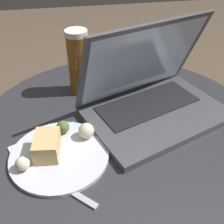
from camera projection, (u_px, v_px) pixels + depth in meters
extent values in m
cylinder|color=black|center=(119.00, 186.00, 0.84)|extent=(0.08, 0.08, 0.49)
cylinder|color=#2D2D33|center=(120.00, 126.00, 0.69)|extent=(0.76, 0.76, 0.02)
cube|color=silver|center=(52.00, 149.00, 0.60)|extent=(0.20, 0.18, 0.00)
cube|color=#47474C|center=(156.00, 114.00, 0.70)|extent=(0.42, 0.35, 0.02)
cube|color=black|center=(148.00, 104.00, 0.72)|extent=(0.30, 0.20, 0.00)
cube|color=#47474C|center=(142.00, 61.00, 0.68)|extent=(0.37, 0.21, 0.23)
cube|color=silver|center=(143.00, 62.00, 0.67)|extent=(0.33, 0.19, 0.20)
cylinder|color=brown|center=(79.00, 65.00, 0.75)|extent=(0.06, 0.06, 0.17)
cylinder|color=white|center=(76.00, 33.00, 0.70)|extent=(0.06, 0.06, 0.02)
cylinder|color=silver|center=(60.00, 155.00, 0.59)|extent=(0.22, 0.22, 0.01)
cube|color=#DBB775|center=(47.00, 145.00, 0.57)|extent=(0.06, 0.08, 0.05)
sphere|color=#4C6B33|center=(63.00, 127.00, 0.63)|extent=(0.03, 0.03, 0.03)
sphere|color=beige|center=(23.00, 164.00, 0.54)|extent=(0.03, 0.03, 0.03)
sphere|color=beige|center=(86.00, 131.00, 0.61)|extent=(0.04, 0.04, 0.04)
cube|color=#B2B2B7|center=(73.00, 193.00, 0.51)|extent=(0.09, 0.09, 0.00)
cube|color=#B2B2B7|center=(43.00, 175.00, 0.54)|extent=(0.05, 0.05, 0.00)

